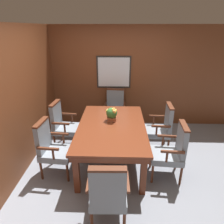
{
  "coord_description": "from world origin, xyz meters",
  "views": [
    {
      "loc": [
        0.09,
        -2.98,
        2.38
      ],
      "look_at": [
        -0.02,
        0.41,
        0.94
      ],
      "focal_mm": 32.0,
      "sensor_mm": 36.0,
      "label": 1
    }
  ],
  "objects_px": {
    "chair_left_far": "(63,124)",
    "chair_head_near": "(108,192)",
    "chair_right_near": "(172,150)",
    "chair_head_far": "(115,108)",
    "chair_left_near": "(52,147)",
    "chair_right_far": "(161,126)",
    "potted_plant": "(112,114)",
    "dining_table": "(112,130)"
  },
  "relations": [
    {
      "from": "chair_left_far",
      "to": "chair_head_near",
      "type": "height_order",
      "value": "same"
    },
    {
      "from": "chair_right_near",
      "to": "chair_head_far",
      "type": "relative_size",
      "value": 1.0
    },
    {
      "from": "chair_head_near",
      "to": "chair_head_far",
      "type": "height_order",
      "value": "same"
    },
    {
      "from": "chair_left_near",
      "to": "chair_right_far",
      "type": "distance_m",
      "value": 2.15
    },
    {
      "from": "chair_left_near",
      "to": "potted_plant",
      "type": "distance_m",
      "value": 1.21
    },
    {
      "from": "dining_table",
      "to": "potted_plant",
      "type": "distance_m",
      "value": 0.3
    },
    {
      "from": "chair_head_near",
      "to": "chair_head_far",
      "type": "bearing_deg",
      "value": -92.06
    },
    {
      "from": "chair_left_far",
      "to": "chair_right_far",
      "type": "relative_size",
      "value": 1.0
    },
    {
      "from": "chair_head_near",
      "to": "chair_left_near",
      "type": "height_order",
      "value": "same"
    },
    {
      "from": "chair_right_near",
      "to": "chair_left_near",
      "type": "bearing_deg",
      "value": -86.8
    },
    {
      "from": "chair_left_near",
      "to": "potted_plant",
      "type": "xyz_separation_m",
      "value": [
        0.99,
        0.61,
        0.35
      ]
    },
    {
      "from": "dining_table",
      "to": "chair_head_near",
      "type": "bearing_deg",
      "value": -89.82
    },
    {
      "from": "dining_table",
      "to": "chair_right_near",
      "type": "distance_m",
      "value": 1.11
    },
    {
      "from": "dining_table",
      "to": "chair_left_far",
      "type": "distance_m",
      "value": 1.14
    },
    {
      "from": "dining_table",
      "to": "chair_left_far",
      "type": "bearing_deg",
      "value": 155.76
    },
    {
      "from": "dining_table",
      "to": "chair_head_far",
      "type": "distance_m",
      "value": 1.37
    },
    {
      "from": "dining_table",
      "to": "chair_right_far",
      "type": "bearing_deg",
      "value": 22.57
    },
    {
      "from": "chair_right_near",
      "to": "dining_table",
      "type": "bearing_deg",
      "value": -109.41
    },
    {
      "from": "dining_table",
      "to": "chair_left_far",
      "type": "height_order",
      "value": "chair_left_far"
    },
    {
      "from": "chair_right_far",
      "to": "potted_plant",
      "type": "bearing_deg",
      "value": -75.44
    },
    {
      "from": "chair_right_near",
      "to": "chair_head_far",
      "type": "distance_m",
      "value": 2.05
    },
    {
      "from": "chair_left_far",
      "to": "chair_left_near",
      "type": "bearing_deg",
      "value": -172.32
    },
    {
      "from": "chair_head_near",
      "to": "chair_left_near",
      "type": "relative_size",
      "value": 1.0
    },
    {
      "from": "chair_left_near",
      "to": "chair_right_far",
      "type": "height_order",
      "value": "same"
    },
    {
      "from": "chair_head_near",
      "to": "chair_head_far",
      "type": "relative_size",
      "value": 1.0
    },
    {
      "from": "chair_left_far",
      "to": "chair_head_far",
      "type": "relative_size",
      "value": 1.0
    },
    {
      "from": "dining_table",
      "to": "potted_plant",
      "type": "xyz_separation_m",
      "value": [
        -0.01,
        0.2,
        0.23
      ]
    },
    {
      "from": "potted_plant",
      "to": "chair_right_near",
      "type": "bearing_deg",
      "value": -32.0
    },
    {
      "from": "chair_head_near",
      "to": "chair_right_far",
      "type": "bearing_deg",
      "value": -120.39
    },
    {
      "from": "chair_left_near",
      "to": "chair_right_far",
      "type": "xyz_separation_m",
      "value": [
        1.99,
        0.82,
        0.0
      ]
    },
    {
      "from": "dining_table",
      "to": "chair_right_near",
      "type": "height_order",
      "value": "chair_right_near"
    },
    {
      "from": "chair_left_far",
      "to": "chair_head_far",
      "type": "xyz_separation_m",
      "value": [
        1.06,
        0.89,
        0.0
      ]
    },
    {
      "from": "chair_left_near",
      "to": "chair_head_far",
      "type": "bearing_deg",
      "value": -25.27
    },
    {
      "from": "chair_left_near",
      "to": "dining_table",
      "type": "bearing_deg",
      "value": -62.9
    },
    {
      "from": "chair_left_far",
      "to": "potted_plant",
      "type": "bearing_deg",
      "value": -99.42
    },
    {
      "from": "chair_right_near",
      "to": "potted_plant",
      "type": "distance_m",
      "value": 1.25
    },
    {
      "from": "chair_left_far",
      "to": "chair_head_near",
      "type": "relative_size",
      "value": 1.0
    },
    {
      "from": "chair_right_near",
      "to": "chair_head_near",
      "type": "bearing_deg",
      "value": -42.84
    },
    {
      "from": "chair_head_far",
      "to": "chair_right_far",
      "type": "bearing_deg",
      "value": -40.44
    },
    {
      "from": "chair_right_near",
      "to": "chair_head_far",
      "type": "xyz_separation_m",
      "value": [
        -0.98,
        1.8,
        0.0
      ]
    },
    {
      "from": "chair_right_near",
      "to": "chair_left_near",
      "type": "relative_size",
      "value": 1.0
    },
    {
      "from": "dining_table",
      "to": "chair_left_near",
      "type": "height_order",
      "value": "chair_left_near"
    }
  ]
}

